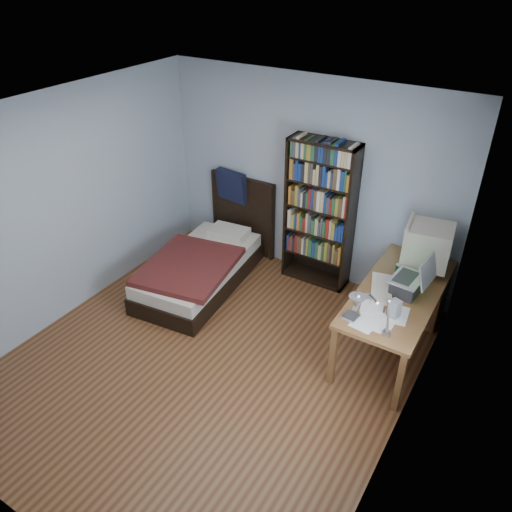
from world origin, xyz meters
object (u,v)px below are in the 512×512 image
at_px(keyboard, 382,289).
at_px(crt_monitor, 426,245).
at_px(soda_can, 399,270).
at_px(bookshelf, 319,214).
at_px(desk_lamp, 363,305).
at_px(speaker, 395,309).
at_px(bed, 204,263).
at_px(desk, 409,292).
at_px(laptop, 409,283).

bearing_deg(keyboard, crt_monitor, 50.16).
xyz_separation_m(soda_can, bookshelf, (-1.15, 0.47, 0.13)).
distance_m(crt_monitor, desk_lamp, 1.63).
distance_m(speaker, bed, 2.60).
height_order(desk, bookshelf, bookshelf).
height_order(speaker, bookshelf, bookshelf).
relative_size(desk, keyboard, 3.35).
xyz_separation_m(desk, laptop, (0.08, -0.49, 0.43)).
relative_size(desk_lamp, soda_can, 5.31).
bearing_deg(soda_can, bookshelf, 157.55).
height_order(desk, soda_can, soda_can).
relative_size(desk_lamp, keyboard, 1.31).
relative_size(desk, speaker, 9.47).
bearing_deg(bookshelf, keyboard, -37.04).
bearing_deg(desk_lamp, crt_monitor, 86.83).
bearing_deg(soda_can, desk, 64.06).
relative_size(crt_monitor, soda_can, 4.22).
xyz_separation_m(desk, speaker, (0.08, -0.91, 0.40)).
height_order(keyboard, bed, bed).
xyz_separation_m(laptop, desk_lamp, (-0.09, -1.11, 0.42)).
distance_m(desk, desk_lamp, 1.81).
bearing_deg(keyboard, laptop, 0.80).
height_order(desk_lamp, bed, desk_lamp).
bearing_deg(desk, keyboard, -105.51).
bearing_deg(bookshelf, laptop, -29.31).
height_order(crt_monitor, desk_lamp, desk_lamp).
bearing_deg(crt_monitor, keyboard, -111.58).
bearing_deg(crt_monitor, laptop, -89.74).
distance_m(soda_can, bed, 2.41).
xyz_separation_m(desk_lamp, bed, (-2.41, 1.06, -1.01)).
xyz_separation_m(crt_monitor, speaker, (0.01, -0.93, -0.21)).
bearing_deg(soda_can, laptop, -56.37).
distance_m(laptop, soda_can, 0.33).
bearing_deg(laptop, bookshelf, 150.69).
xyz_separation_m(crt_monitor, keyboard, (-0.23, -0.58, -0.28)).
xyz_separation_m(keyboard, speaker, (0.24, -0.34, 0.07)).
bearing_deg(laptop, keyboard, -160.93).
xyz_separation_m(speaker, bookshelf, (-1.33, 1.17, 0.10)).
bearing_deg(speaker, laptop, 109.34).
bearing_deg(desk, laptop, -81.18).
bearing_deg(bed, keyboard, -0.83).
xyz_separation_m(crt_monitor, bookshelf, (-1.32, 0.24, -0.11)).
height_order(desk, desk_lamp, desk_lamp).
height_order(desk, speaker, speaker).
relative_size(laptop, keyboard, 0.86).
relative_size(speaker, soda_can, 1.43).
relative_size(speaker, bookshelf, 0.10).
bearing_deg(crt_monitor, desk_lamp, -93.17).
bearing_deg(soda_can, keyboard, -98.50).
bearing_deg(desk_lamp, soda_can, 93.67).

